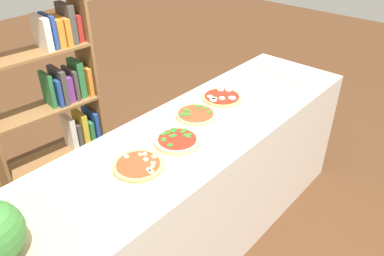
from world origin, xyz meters
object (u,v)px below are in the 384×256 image
(pizza_spinach_1, at_px, (177,140))
(bookshelf, at_px, (57,102))
(pizza_mozzarella_3, at_px, (222,97))
(pizza_mushroom_0, at_px, (139,165))
(pizza_spinach_2, at_px, (196,114))

(pizza_spinach_1, height_order, bookshelf, bookshelf)
(pizza_mozzarella_3, bearing_deg, pizza_mushroom_0, -171.38)
(bookshelf, bearing_deg, pizza_spinach_1, -84.91)
(pizza_spinach_1, bearing_deg, bookshelf, 95.09)
(pizza_mushroom_0, relative_size, pizza_mozzarella_3, 1.02)
(pizza_spinach_2, height_order, bookshelf, bookshelf)
(pizza_spinach_2, xyz_separation_m, bookshelf, (-0.37, 0.93, -0.09))
(pizza_mushroom_0, height_order, pizza_spinach_1, pizza_spinach_1)
(pizza_mozzarella_3, relative_size, bookshelf, 0.16)
(pizza_spinach_1, relative_size, pizza_mozzarella_3, 1.01)
(pizza_mushroom_0, height_order, pizza_mozzarella_3, same)
(pizza_spinach_1, distance_m, bookshelf, 1.04)
(pizza_spinach_1, height_order, pizza_spinach_2, pizza_spinach_1)
(pizza_mushroom_0, distance_m, pizza_spinach_2, 0.56)
(pizza_spinach_1, bearing_deg, pizza_spinach_2, 21.20)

